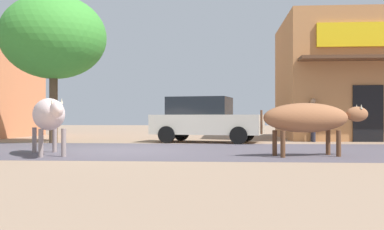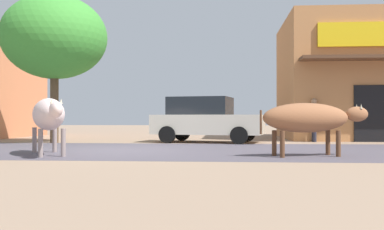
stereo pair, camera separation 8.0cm
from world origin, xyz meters
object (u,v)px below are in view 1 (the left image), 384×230
object	(u,v)px
roadside_tree	(54,37)
cow_near_brown	(49,115)
pedestrian_by_shop	(313,116)
parked_hatchback_car	(205,119)
cow_far_dark	(309,118)

from	to	relation	value
roadside_tree	cow_near_brown	xyz separation A→B (m)	(1.82, -4.99, -2.78)
roadside_tree	pedestrian_by_shop	world-z (taller)	roadside_tree
roadside_tree	parked_hatchback_car	xyz separation A→B (m)	(5.37, 0.76, -2.91)
roadside_tree	cow_near_brown	world-z (taller)	roadside_tree
parked_hatchback_car	cow_far_dark	world-z (taller)	parked_hatchback_car
pedestrian_by_shop	cow_far_dark	bearing A→B (deg)	-102.00
cow_near_brown	pedestrian_by_shop	world-z (taller)	pedestrian_by_shop
cow_far_dark	pedestrian_by_shop	xyz separation A→B (m)	(1.34, 6.29, 0.06)
parked_hatchback_car	pedestrian_by_shop	bearing A→B (deg)	8.60
roadside_tree	pedestrian_by_shop	distance (m)	9.85
cow_far_dark	cow_near_brown	bearing A→B (deg)	-179.37
roadside_tree	pedestrian_by_shop	bearing A→B (deg)	8.31
cow_far_dark	pedestrian_by_shop	size ratio (longest dim) A/B	1.65
parked_hatchback_car	pedestrian_by_shop	xyz separation A→B (m)	(3.97, 0.60, 0.10)
roadside_tree	cow_near_brown	distance (m)	6.00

